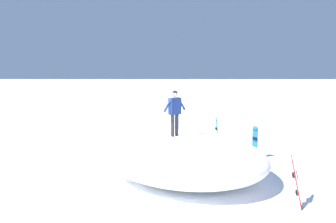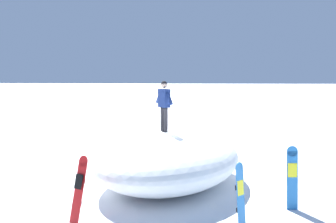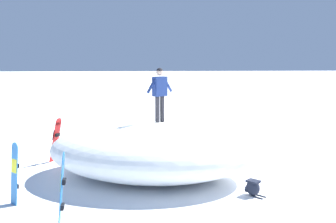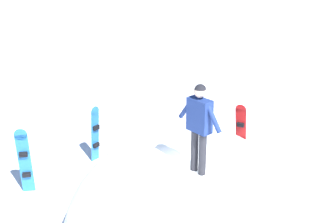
% 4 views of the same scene
% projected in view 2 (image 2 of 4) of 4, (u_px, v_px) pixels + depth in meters
% --- Properties ---
extents(ground, '(240.00, 240.00, 0.00)m').
position_uv_depth(ground, '(164.00, 180.00, 13.35)').
color(ground, white).
extents(snow_mound, '(7.30, 5.88, 1.73)m').
position_uv_depth(snow_mound, '(170.00, 159.00, 12.70)').
color(snow_mound, white).
rests_on(snow_mound, ground).
extents(snowboarder_standing, '(0.87, 0.67, 1.70)m').
position_uv_depth(snowboarder_standing, '(164.00, 101.00, 12.84)').
color(snowboarder_standing, black).
rests_on(snowboarder_standing, snow_mound).
extents(snowboard_primary_upright, '(0.21, 0.31, 1.73)m').
position_uv_depth(snowboard_primary_upright, '(292.00, 177.00, 10.42)').
color(snowboard_primary_upright, '#2672BF').
rests_on(snowboard_primary_upright, ground).
extents(snowboard_secondary_upright, '(0.51, 0.46, 1.64)m').
position_uv_depth(snowboard_secondary_upright, '(79.00, 188.00, 9.55)').
color(snowboard_secondary_upright, red).
rests_on(snowboard_secondary_upright, ground).
extents(snowboard_tertiary_upright, '(0.30, 0.29, 1.61)m').
position_uv_depth(snowboard_tertiary_upright, '(240.00, 195.00, 9.06)').
color(snowboard_tertiary_upright, '#2672BF').
rests_on(snowboard_tertiary_upright, ground).
extents(backpack_near, '(0.56, 0.58, 0.44)m').
position_uv_depth(backpack_near, '(221.00, 160.00, 15.32)').
color(backpack_near, '#1E2333').
rests_on(backpack_near, ground).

